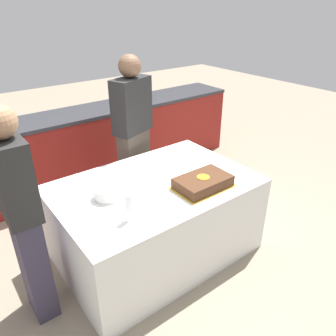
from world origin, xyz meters
name	(u,v)px	position (x,y,z in m)	size (l,w,h in m)	color
ground_plane	(156,250)	(0.00, 0.00, 0.00)	(14.00, 14.00, 0.00)	gray
back_counter	(79,149)	(0.00, 1.63, 0.46)	(4.40, 0.58, 0.92)	maroon
dining_table	(156,219)	(0.00, 0.00, 0.37)	(1.66, 1.11, 0.73)	white
cake	(203,182)	(0.28, -0.29, 0.78)	(0.48, 0.32, 0.10)	gold
plate_stack	(107,192)	(-0.42, 0.04, 0.78)	(0.21, 0.21, 0.09)	white
wine_glass	(128,204)	(-0.44, -0.31, 0.86)	(0.06, 0.06, 0.20)	white
side_plate_near_cake	(175,175)	(0.22, 0.01, 0.73)	(0.17, 0.17, 0.00)	white
person_cutting_cake	(133,134)	(0.28, 0.78, 0.86)	(0.46, 0.33, 1.65)	#4C4238
person_seated_left	(22,218)	(-1.05, 0.00, 0.84)	(0.21, 0.33, 1.60)	#383347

